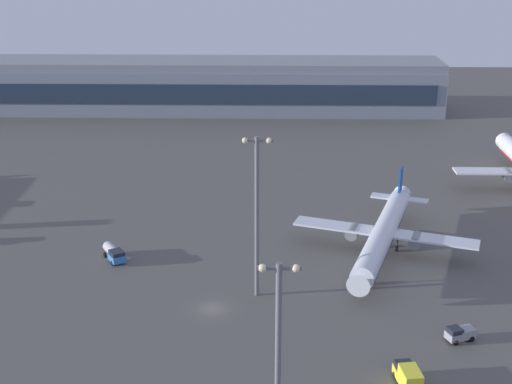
# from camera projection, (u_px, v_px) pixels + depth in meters

# --- Properties ---
(ground_plane) EXTENTS (416.00, 416.00, 0.00)m
(ground_plane) POSITION_uv_depth(u_px,v_px,m) (212.00, 309.00, 110.34)
(ground_plane) COLOR #56544F
(terminal_building) EXTENTS (161.49, 22.40, 16.40)m
(terminal_building) POSITION_uv_depth(u_px,v_px,m) (189.00, 86.00, 228.78)
(terminal_building) COLOR gray
(terminal_building) RESTS_ON ground
(airplane_mid_apron) EXTENTS (32.90, 41.82, 11.04)m
(airplane_mid_apron) POSITION_uv_depth(u_px,v_px,m) (384.00, 233.00, 127.66)
(airplane_mid_apron) COLOR silver
(airplane_mid_apron) RESTS_ON ground
(cargo_loader) EXTENTS (4.57, 3.30, 2.25)m
(cargo_loader) POSITION_uv_depth(u_px,v_px,m) (460.00, 333.00, 101.48)
(cargo_loader) COLOR gray
(cargo_loader) RESTS_ON ground
(fuel_truck) EXTENTS (5.14, 6.45, 2.35)m
(fuel_truck) POSITION_uv_depth(u_px,v_px,m) (114.00, 253.00, 126.23)
(fuel_truck) COLOR #3372BF
(fuel_truck) RESTS_ON ground
(catering_truck) EXTENTS (3.10, 5.92, 3.05)m
(catering_truck) POSITION_uv_depth(u_px,v_px,m) (408.00, 376.00, 91.15)
(catering_truck) COLOR yellow
(catering_truck) RESTS_ON ground
(apron_light_west) EXTENTS (4.80, 0.90, 22.29)m
(apron_light_west) POSITION_uv_depth(u_px,v_px,m) (278.00, 339.00, 78.51)
(apron_light_west) COLOR slate
(apron_light_west) RESTS_ON ground
(apron_light_central) EXTENTS (4.80, 0.90, 26.61)m
(apron_light_central) POSITION_uv_depth(u_px,v_px,m) (257.00, 208.00, 109.35)
(apron_light_central) COLOR slate
(apron_light_central) RESTS_ON ground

